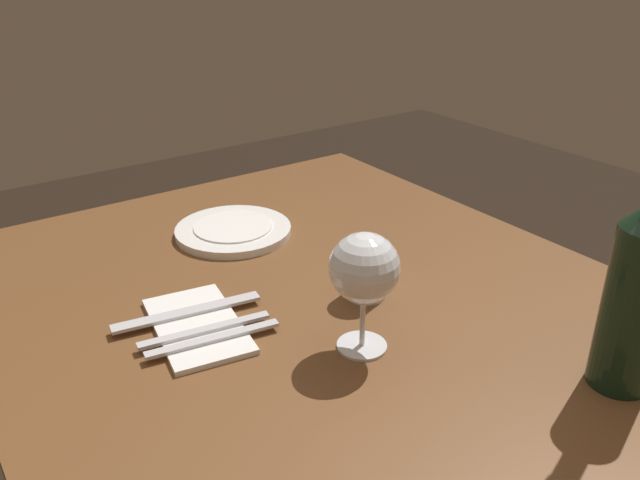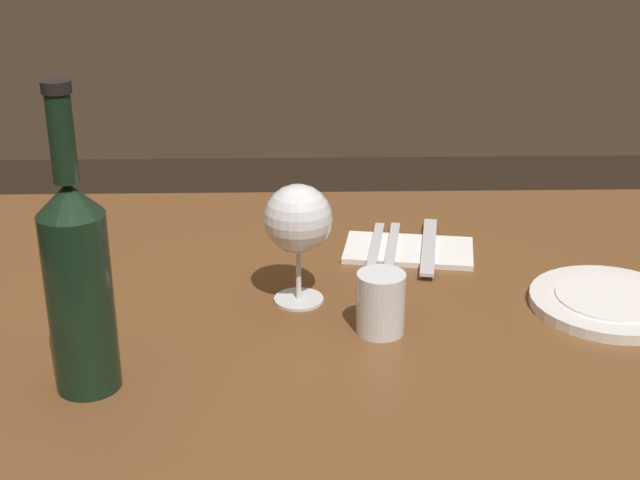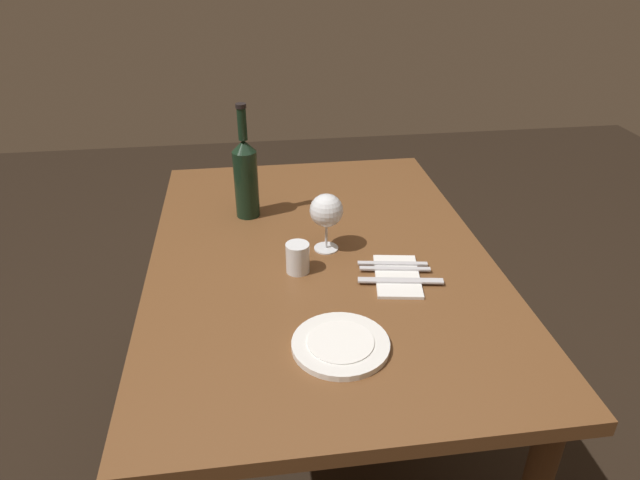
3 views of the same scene
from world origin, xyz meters
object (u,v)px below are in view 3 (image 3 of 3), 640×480
(dinner_plate, at_px, (341,344))
(table_knife, at_px, (401,281))
(water_tumbler, at_px, (298,259))
(wine_glass_left, at_px, (326,211))
(fork_inner, at_px, (395,269))
(wine_bottle, at_px, (246,176))
(folded_napkin, at_px, (397,276))
(fork_outer, at_px, (392,263))

(dinner_plate, xyz_separation_m, table_knife, (-0.21, 0.19, 0.00))
(water_tumbler, bearing_deg, wine_glass_left, 138.91)
(dinner_plate, height_order, fork_inner, dinner_plate)
(wine_bottle, bearing_deg, folded_napkin, 42.28)
(dinner_plate, bearing_deg, folded_napkin, 142.57)
(water_tumbler, bearing_deg, fork_outer, 86.76)
(wine_glass_left, relative_size, fork_inner, 0.90)
(wine_bottle, bearing_deg, dinner_plate, 15.41)
(fork_outer, bearing_deg, wine_glass_left, -126.19)
(wine_glass_left, height_order, wine_bottle, wine_bottle)
(water_tumbler, distance_m, table_knife, 0.26)
(fork_inner, bearing_deg, folded_napkin, 0.00)
(wine_glass_left, height_order, fork_inner, wine_glass_left)
(folded_napkin, bearing_deg, dinner_plate, -37.43)
(folded_napkin, relative_size, fork_inner, 1.14)
(wine_bottle, xyz_separation_m, dinner_plate, (0.64, 0.18, -0.12))
(wine_bottle, xyz_separation_m, fork_outer, (0.35, 0.36, -0.12))
(fork_inner, xyz_separation_m, table_knife, (0.05, 0.00, 0.00))
(fork_inner, relative_size, fork_outer, 1.00)
(folded_napkin, xyz_separation_m, table_knife, (0.03, 0.00, 0.01))
(water_tumbler, distance_m, folded_napkin, 0.25)
(dinner_plate, distance_m, fork_outer, 0.35)
(dinner_plate, relative_size, fork_inner, 1.15)
(wine_glass_left, height_order, dinner_plate, wine_glass_left)
(wine_glass_left, xyz_separation_m, fork_outer, (0.11, 0.16, -0.10))
(wine_bottle, bearing_deg, water_tumbler, 19.40)
(water_tumbler, relative_size, table_knife, 0.37)
(wine_glass_left, height_order, water_tumbler, wine_glass_left)
(water_tumbler, bearing_deg, fork_inner, 80.96)
(wine_bottle, height_order, folded_napkin, wine_bottle)
(table_knife, bearing_deg, fork_outer, 180.00)
(wine_glass_left, relative_size, fork_outer, 0.90)
(water_tumbler, height_order, folded_napkin, water_tumbler)
(wine_bottle, relative_size, table_knife, 1.63)
(fork_outer, bearing_deg, water_tumbler, -93.24)
(wine_bottle, xyz_separation_m, folded_napkin, (0.40, 0.36, -0.13))
(folded_napkin, bearing_deg, wine_glass_left, -136.43)
(wine_glass_left, height_order, folded_napkin, wine_glass_left)
(wine_glass_left, xyz_separation_m, table_knife, (0.19, 0.16, -0.10))
(table_knife, bearing_deg, wine_glass_left, -141.18)
(fork_inner, height_order, fork_outer, same)
(wine_bottle, relative_size, folded_napkin, 1.67)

